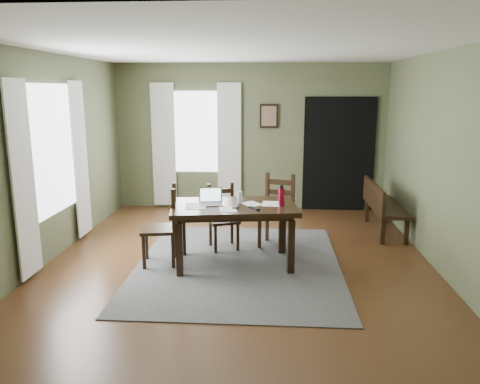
# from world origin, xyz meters

# --- Properties ---
(ground) EXTENTS (5.00, 6.00, 0.01)m
(ground) POSITION_xyz_m (0.00, 0.00, -0.01)
(ground) COLOR #492C16
(room_shell) EXTENTS (5.02, 6.02, 2.71)m
(room_shell) POSITION_xyz_m (0.00, 0.00, 1.80)
(room_shell) COLOR #545C3C
(room_shell) RESTS_ON ground
(rug) EXTENTS (2.60, 3.20, 0.01)m
(rug) POSITION_xyz_m (0.00, 0.00, 0.01)
(rug) COLOR #464646
(rug) RESTS_ON ground
(dining_table) EXTENTS (1.68, 1.14, 0.78)m
(dining_table) POSITION_xyz_m (-0.06, 0.02, 0.70)
(dining_table) COLOR black
(dining_table) RESTS_ON rug
(chair_end) EXTENTS (0.52, 0.52, 1.02)m
(chair_end) POSITION_xyz_m (-0.97, -0.04, 0.50)
(chair_end) COLOR black
(chair_end) RESTS_ON rug
(chair_back_left) EXTENTS (0.51, 0.51, 0.90)m
(chair_back_left) POSITION_xyz_m (-0.27, 0.66, 0.45)
(chair_back_left) COLOR black
(chair_back_left) RESTS_ON rug
(chair_back_right) EXTENTS (0.56, 0.56, 1.02)m
(chair_back_right) POSITION_xyz_m (0.50, 0.82, 0.50)
(chair_back_right) COLOR black
(chair_back_right) RESTS_ON rug
(bench) EXTENTS (0.45, 1.40, 0.79)m
(bench) POSITION_xyz_m (2.15, 1.57, 0.47)
(bench) COLOR black
(bench) RESTS_ON ground
(laptop) EXTENTS (0.34, 0.29, 0.21)m
(laptop) POSITION_xyz_m (-0.36, 0.05, 0.85)
(laptop) COLOR #B7B7BC
(laptop) RESTS_ON dining_table
(computer_mouse) EXTENTS (0.08, 0.10, 0.03)m
(computer_mouse) POSITION_xyz_m (-0.02, -0.16, 0.81)
(computer_mouse) COLOR #3F3F42
(computer_mouse) RESTS_ON dining_table
(tv_remote) EXTENTS (0.15, 0.18, 0.02)m
(tv_remote) POSITION_xyz_m (0.20, -0.19, 0.80)
(tv_remote) COLOR black
(tv_remote) RESTS_ON dining_table
(drinking_glass) EXTENTS (0.08, 0.08, 0.15)m
(drinking_glass) POSITION_xyz_m (0.01, 0.12, 0.87)
(drinking_glass) COLOR silver
(drinking_glass) RESTS_ON dining_table
(water_bottle) EXTENTS (0.10, 0.10, 0.26)m
(water_bottle) POSITION_xyz_m (0.54, 0.02, 0.91)
(water_bottle) COLOR #AE0D30
(water_bottle) RESTS_ON dining_table
(paper_a) EXTENTS (0.30, 0.36, 0.00)m
(paper_a) POSITION_xyz_m (-0.53, -0.09, 0.80)
(paper_a) COLOR white
(paper_a) RESTS_ON dining_table
(paper_c) EXTENTS (0.33, 0.34, 0.00)m
(paper_c) POSITION_xyz_m (0.16, 0.08, 0.80)
(paper_c) COLOR white
(paper_c) RESTS_ON dining_table
(paper_d) EXTENTS (0.24, 0.30, 0.00)m
(paper_d) POSITION_xyz_m (0.41, 0.10, 0.80)
(paper_d) COLOR white
(paper_d) RESTS_ON dining_table
(paper_e) EXTENTS (0.24, 0.30, 0.00)m
(paper_e) POSITION_xyz_m (-0.11, -0.23, 0.80)
(paper_e) COLOR white
(paper_e) RESTS_ON dining_table
(window_left) EXTENTS (0.01, 1.30, 1.70)m
(window_left) POSITION_xyz_m (-2.47, 0.20, 1.45)
(window_left) COLOR white
(window_left) RESTS_ON ground
(window_back) EXTENTS (1.00, 0.01, 1.50)m
(window_back) POSITION_xyz_m (-1.00, 2.97, 1.45)
(window_back) COLOR white
(window_back) RESTS_ON ground
(curtain_left_near) EXTENTS (0.03, 0.48, 2.30)m
(curtain_left_near) POSITION_xyz_m (-2.44, -0.62, 1.20)
(curtain_left_near) COLOR silver
(curtain_left_near) RESTS_ON ground
(curtain_left_far) EXTENTS (0.03, 0.48, 2.30)m
(curtain_left_far) POSITION_xyz_m (-2.44, 1.02, 1.20)
(curtain_left_far) COLOR silver
(curtain_left_far) RESTS_ON ground
(curtain_back_left) EXTENTS (0.44, 0.03, 2.30)m
(curtain_back_left) POSITION_xyz_m (-1.62, 2.94, 1.20)
(curtain_back_left) COLOR silver
(curtain_back_left) RESTS_ON ground
(curtain_back_right) EXTENTS (0.44, 0.03, 2.30)m
(curtain_back_right) POSITION_xyz_m (-0.38, 2.94, 1.20)
(curtain_back_right) COLOR silver
(curtain_back_right) RESTS_ON ground
(framed_picture) EXTENTS (0.34, 0.03, 0.44)m
(framed_picture) POSITION_xyz_m (0.35, 2.97, 1.75)
(framed_picture) COLOR black
(framed_picture) RESTS_ON ground
(doorway_back) EXTENTS (1.30, 0.03, 2.10)m
(doorway_back) POSITION_xyz_m (1.65, 2.97, 1.05)
(doorway_back) COLOR black
(doorway_back) RESTS_ON ground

